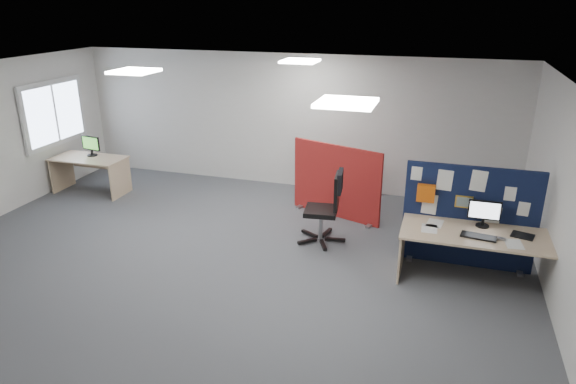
% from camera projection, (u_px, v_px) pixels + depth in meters
% --- Properties ---
extents(floor, '(9.00, 9.00, 0.00)m').
position_uv_depth(floor, '(221.00, 260.00, 7.72)').
color(floor, '#4C4E53').
rests_on(floor, ground).
extents(ceiling, '(9.00, 7.00, 0.02)m').
position_uv_depth(ceiling, '(212.00, 78.00, 6.77)').
color(ceiling, white).
rests_on(ceiling, wall_back).
extents(wall_back, '(9.00, 0.02, 2.70)m').
position_uv_depth(wall_back, '(289.00, 122.00, 10.37)').
color(wall_back, silver).
rests_on(wall_back, floor).
extents(wall_front, '(9.00, 0.02, 2.70)m').
position_uv_depth(wall_front, '(34.00, 309.00, 4.12)').
color(wall_front, silver).
rests_on(wall_front, floor).
extents(wall_right, '(0.02, 7.00, 2.70)m').
position_uv_depth(wall_right, '(569.00, 212.00, 6.00)').
color(wall_right, silver).
rests_on(wall_right, floor).
extents(window, '(0.06, 1.70, 1.30)m').
position_uv_depth(window, '(54.00, 113.00, 10.19)').
color(window, white).
rests_on(window, wall_left).
extents(ceiling_lights, '(4.10, 4.10, 0.04)m').
position_uv_depth(ceiling_lights, '(253.00, 75.00, 7.28)').
color(ceiling_lights, white).
rests_on(ceiling_lights, ceiling).
extents(navy_divider, '(1.85, 0.30, 1.52)m').
position_uv_depth(navy_divider, '(468.00, 217.00, 7.32)').
color(navy_divider, black).
rests_on(navy_divider, floor).
extents(main_desk, '(2.00, 0.89, 0.73)m').
position_uv_depth(main_desk, '(476.00, 243.00, 6.99)').
color(main_desk, tan).
rests_on(main_desk, floor).
extents(monitor_main, '(0.43, 0.18, 0.38)m').
position_uv_depth(monitor_main, '(484.00, 212.00, 7.03)').
color(monitor_main, black).
rests_on(monitor_main, main_desk).
extents(keyboard, '(0.47, 0.25, 0.02)m').
position_uv_depth(keyboard, '(479.00, 237.00, 6.77)').
color(keyboard, black).
rests_on(keyboard, main_desk).
extents(mouse, '(0.11, 0.07, 0.03)m').
position_uv_depth(mouse, '(502.00, 239.00, 6.70)').
color(mouse, '#95959A').
rests_on(mouse, main_desk).
extents(paper_tray, '(0.33, 0.29, 0.01)m').
position_uv_depth(paper_tray, '(523.00, 236.00, 6.81)').
color(paper_tray, black).
rests_on(paper_tray, main_desk).
extents(red_divider, '(1.68, 0.63, 1.32)m').
position_uv_depth(red_divider, '(336.00, 182.00, 9.06)').
color(red_divider, maroon).
rests_on(red_divider, floor).
extents(second_desk, '(1.44, 0.72, 0.73)m').
position_uv_depth(second_desk, '(91.00, 166.00, 10.27)').
color(second_desk, tan).
rests_on(second_desk, floor).
extents(monitor_second, '(0.44, 0.20, 0.40)m').
position_uv_depth(monitor_second, '(91.00, 145.00, 10.22)').
color(monitor_second, black).
rests_on(monitor_second, second_desk).
extents(office_chair, '(0.77, 0.78, 1.19)m').
position_uv_depth(office_chair, '(329.00, 203.00, 8.07)').
color(office_chair, black).
rests_on(office_chair, floor).
extents(desk_papers, '(1.29, 0.70, 0.00)m').
position_uv_depth(desk_papers, '(458.00, 232.00, 6.94)').
color(desk_papers, white).
rests_on(desk_papers, main_desk).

